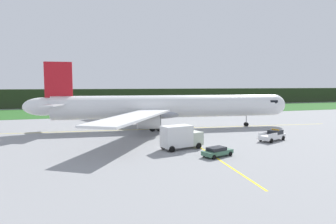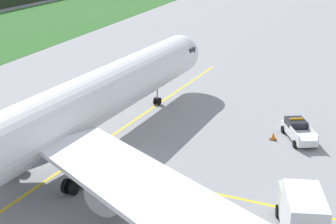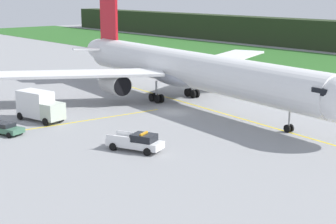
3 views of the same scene
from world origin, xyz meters
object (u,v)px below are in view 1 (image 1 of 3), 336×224
at_px(catering_truck, 180,137).
at_px(staff_car, 217,151).
at_px(airliner, 164,107).
at_px(apron_cone, 260,136).
at_px(ops_pickup_truck, 273,135).

distance_m(catering_truck, staff_car, 6.74).
xyz_separation_m(airliner, staff_car, (-0.62, -26.35, -4.01)).
relative_size(catering_truck, apron_cone, 8.26).
bearing_deg(catering_truck, ops_pickup_truck, 4.92).
height_order(airliner, ops_pickup_truck, airliner).
distance_m(airliner, apron_cone, 21.45).
height_order(ops_pickup_truck, staff_car, ops_pickup_truck).
height_order(catering_truck, apron_cone, catering_truck).
distance_m(ops_pickup_truck, catering_truck, 17.59).
bearing_deg(airliner, catering_truck, -100.28).
distance_m(airliner, staff_car, 26.66).
relative_size(staff_car, apron_cone, 5.88).
bearing_deg(catering_truck, airliner, 79.72).
bearing_deg(ops_pickup_truck, airliner, 126.00).
xyz_separation_m(ops_pickup_truck, apron_cone, (-1.00, 2.30, -0.51)).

